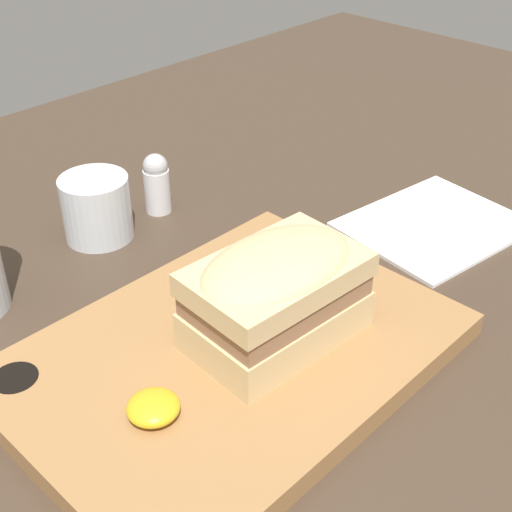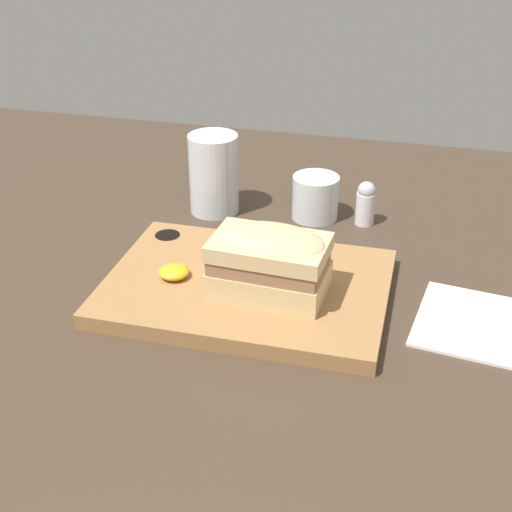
# 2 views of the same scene
# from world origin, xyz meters

# --- Properties ---
(dining_table) EXTENTS (1.97, 1.11, 0.02)m
(dining_table) POSITION_xyz_m (0.00, 0.00, 0.01)
(dining_table) COLOR #423326
(dining_table) RESTS_ON ground
(serving_board) EXTENTS (0.36, 0.26, 0.02)m
(serving_board) POSITION_xyz_m (0.06, -0.06, 0.03)
(serving_board) COLOR #9E7042
(serving_board) RESTS_ON dining_table
(sandwich) EXTENTS (0.14, 0.10, 0.09)m
(sandwich) POSITION_xyz_m (0.09, -0.08, 0.09)
(sandwich) COLOR #DBBC84
(sandwich) RESTS_ON serving_board
(mustard_dollop) EXTENTS (0.04, 0.04, 0.02)m
(mustard_dollop) POSITION_xyz_m (-0.03, -0.07, 0.05)
(mustard_dollop) COLOR gold
(mustard_dollop) RESTS_ON serving_board
(water_glass) EXTENTS (0.08, 0.08, 0.13)m
(water_glass) POSITION_xyz_m (-0.06, 0.17, 0.07)
(water_glass) COLOR silver
(water_glass) RESTS_ON dining_table
(wine_glass) EXTENTS (0.07, 0.07, 0.07)m
(wine_glass) POSITION_xyz_m (0.10, 0.19, 0.05)
(wine_glass) COLOR silver
(wine_glass) RESTS_ON dining_table
(napkin) EXTENTS (0.20, 0.17, 0.00)m
(napkin) POSITION_xyz_m (0.36, -0.06, 0.02)
(napkin) COLOR white
(napkin) RESTS_ON dining_table
(salt_shaker) EXTENTS (0.03, 0.03, 0.07)m
(salt_shaker) POSITION_xyz_m (0.18, 0.18, 0.06)
(salt_shaker) COLOR white
(salt_shaker) RESTS_ON dining_table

